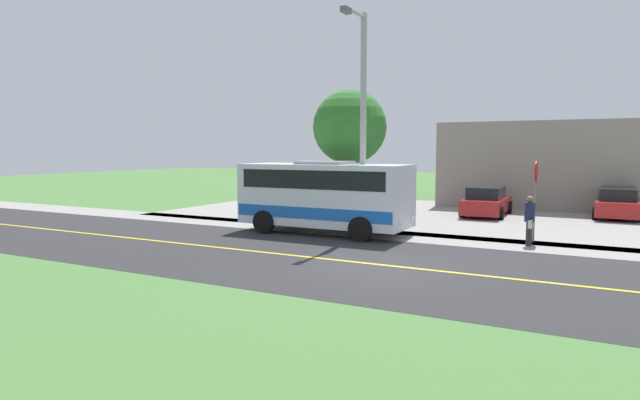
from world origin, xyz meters
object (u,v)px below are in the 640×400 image
pedestrian_with_bags (530,219)px  stop_sign (535,187)px  tree_curbside (350,128)px  street_light_pole (362,114)px  parked_car_near (486,202)px  parked_car_far (618,204)px  commercial_building (597,164)px  shuttle_bus_front (325,194)px

pedestrian_with_bags → stop_sign: stop_sign is taller
pedestrian_with_bags → tree_curbside: tree_curbside is taller
street_light_pole → parked_car_near: size_ratio=1.90×
stop_sign → street_light_pole: street_light_pole is taller
street_light_pole → parked_car_far: size_ratio=1.88×
street_light_pole → commercial_building: street_light_pole is taller
parked_car_near → tree_curbside: tree_curbside is taller
street_light_pole → parked_car_near: 9.70m
street_light_pole → parked_car_near: street_light_pole is taller
pedestrian_with_bags → commercial_building: 16.31m
pedestrian_with_bags → parked_car_near: (-7.92, -2.91, -0.23)m
shuttle_bus_front → pedestrian_with_bags: bearing=95.8°
street_light_pole → tree_curbside: (-2.52, -1.66, -0.38)m
stop_sign → tree_curbside: tree_curbside is taller
parked_car_near → parked_car_far: size_ratio=0.99×
street_light_pole → pedestrian_with_bags: bearing=93.5°
pedestrian_with_bags → street_light_pole: (0.37, -6.07, 3.69)m
parked_car_near → parked_car_far: bearing=109.6°
street_light_pole → parked_car_near: (-8.30, 3.16, -3.92)m
shuttle_bus_front → street_light_pole: 3.37m
shuttle_bus_front → commercial_building: 19.30m
parked_car_near → commercial_building: commercial_building is taller
shuttle_bus_front → parked_car_far: shuttle_bus_front is taller
street_light_pole → commercial_building: 18.43m
pedestrian_with_bags → parked_car_near: 8.44m
stop_sign → commercial_building: (-15.30, 1.75, 0.44)m
shuttle_bus_front → pedestrian_with_bags: shuttle_bus_front is taller
parked_car_near → pedestrian_with_bags: bearing=20.2°
stop_sign → commercial_building: bearing=173.5°
stop_sign → parked_car_far: stop_sign is taller
stop_sign → tree_curbside: 8.22m
street_light_pole → shuttle_bus_front: bearing=-74.7°
shuttle_bus_front → parked_car_near: 9.84m
pedestrian_with_bags → street_light_pole: bearing=-86.5°
pedestrian_with_bags → stop_sign: size_ratio=0.59×
parked_car_near → tree_curbside: bearing=-39.9°
tree_curbside → commercial_building: bearing=145.7°
street_light_pole → stop_sign: bearing=101.2°
stop_sign → street_light_pole: size_ratio=0.34×
street_light_pole → tree_curbside: size_ratio=1.43×
tree_curbside → stop_sign: bearing=80.5°
shuttle_bus_front → commercial_building: commercial_building is taller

